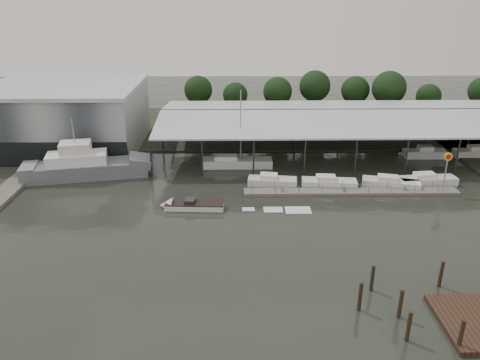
{
  "coord_description": "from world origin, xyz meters",
  "views": [
    {
      "loc": [
        -0.31,
        -45.75,
        24.66
      ],
      "look_at": [
        0.47,
        8.67,
        2.5
      ],
      "focal_mm": 35.0,
      "sensor_mm": 36.0,
      "label": 1
    }
  ],
  "objects_px": {
    "shell_fuel_sign": "(447,165)",
    "speedboat_underway": "(189,205)",
    "white_sailboat": "(236,163)",
    "grey_trawler": "(87,166)"
  },
  "relations": [
    {
      "from": "white_sailboat",
      "to": "speedboat_underway",
      "type": "height_order",
      "value": "white_sailboat"
    },
    {
      "from": "grey_trawler",
      "to": "speedboat_underway",
      "type": "xyz_separation_m",
      "value": [
        15.39,
        -10.7,
        -1.19
      ]
    },
    {
      "from": "grey_trawler",
      "to": "speedboat_underway",
      "type": "relative_size",
      "value": 0.97
    },
    {
      "from": "shell_fuel_sign",
      "to": "white_sailboat",
      "type": "xyz_separation_m",
      "value": [
        -26.98,
        10.21,
        -3.29
      ]
    },
    {
      "from": "shell_fuel_sign",
      "to": "speedboat_underway",
      "type": "bearing_deg",
      "value": -172.58
    },
    {
      "from": "grey_trawler",
      "to": "white_sailboat",
      "type": "relative_size",
      "value": 1.56
    },
    {
      "from": "shell_fuel_sign",
      "to": "white_sailboat",
      "type": "distance_m",
      "value": 29.03
    },
    {
      "from": "white_sailboat",
      "to": "speedboat_underway",
      "type": "xyz_separation_m",
      "value": [
        -5.76,
        -14.48,
        -0.24
      ]
    },
    {
      "from": "white_sailboat",
      "to": "speedboat_underway",
      "type": "distance_m",
      "value": 15.59
    },
    {
      "from": "grey_trawler",
      "to": "white_sailboat",
      "type": "height_order",
      "value": "white_sailboat"
    }
  ]
}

